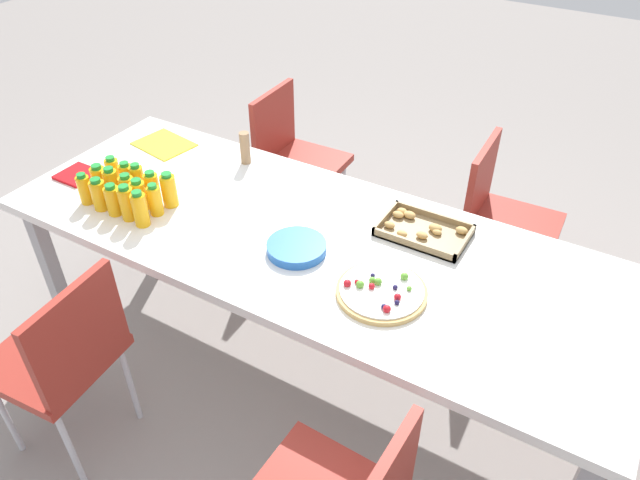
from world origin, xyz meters
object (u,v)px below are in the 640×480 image
(juice_bottle_14, at_px, (169,190))
(paper_folder, at_px, (164,144))
(juice_bottle_9, at_px, (155,200))
(fruit_pizza, at_px, (381,291))
(chair_far_right, at_px, (501,214))
(juice_bottle_0, at_px, (85,189))
(juice_bottle_1, at_px, (99,195))
(juice_bottle_11, at_px, (127,178))
(juice_bottle_3, at_px, (127,203))
(snack_tray, at_px, (423,230))
(juice_bottle_12, at_px, (138,181))
(juice_bottle_2, at_px, (113,200))
(juice_bottle_4, at_px, (140,209))
(juice_bottle_10, at_px, (113,172))
(juice_bottle_7, at_px, (128,190))
(chair_near_left, at_px, (63,354))
(cardboard_tube, at_px, (245,148))
(juice_bottle_13, at_px, (152,187))
(juice_bottle_5, at_px, (100,181))
(party_table, at_px, (307,246))
(napkin_stack, at_px, (77,175))
(plate_stack, at_px, (297,248))
(juice_bottle_6, at_px, (112,184))
(chair_far_left, at_px, (293,153))

(juice_bottle_14, height_order, paper_folder, juice_bottle_14)
(juice_bottle_9, distance_m, fruit_pizza, 0.97)
(chair_far_right, relative_size, juice_bottle_0, 6.17)
(juice_bottle_1, height_order, juice_bottle_11, juice_bottle_1)
(juice_bottle_3, xyz_separation_m, snack_tray, (1.03, 0.49, -0.06))
(juice_bottle_0, bearing_deg, juice_bottle_12, 44.84)
(juice_bottle_2, height_order, paper_folder, juice_bottle_2)
(juice_bottle_4, relative_size, juice_bottle_10, 1.10)
(juice_bottle_3, height_order, juice_bottle_7, juice_bottle_3)
(chair_near_left, xyz_separation_m, juice_bottle_4, (-0.05, 0.51, 0.29))
(chair_near_left, distance_m, cardboard_tube, 1.13)
(juice_bottle_2, height_order, juice_bottle_9, juice_bottle_9)
(juice_bottle_0, xyz_separation_m, snack_tray, (1.25, 0.50, -0.05))
(juice_bottle_11, bearing_deg, juice_bottle_7, -43.61)
(juice_bottle_12, relative_size, snack_tray, 0.45)
(juice_bottle_13, bearing_deg, juice_bottle_0, -146.85)
(fruit_pizza, distance_m, cardboard_tube, 1.02)
(juice_bottle_3, bearing_deg, juice_bottle_5, 163.01)
(juice_bottle_0, height_order, juice_bottle_1, juice_bottle_1)
(party_table, distance_m, juice_bottle_7, 0.76)
(chair_far_right, bearing_deg, juice_bottle_5, -55.97)
(juice_bottle_3, relative_size, napkin_stack, 1.00)
(juice_bottle_9, relative_size, paper_folder, 0.53)
(juice_bottle_3, distance_m, plate_stack, 0.69)
(party_table, distance_m, juice_bottle_6, 0.84)
(chair_far_left, height_order, juice_bottle_14, juice_bottle_14)
(juice_bottle_7, bearing_deg, juice_bottle_6, -176.74)
(juice_bottle_11, bearing_deg, napkin_stack, -174.37)
(paper_folder, bearing_deg, napkin_stack, -108.28)
(party_table, bearing_deg, juice_bottle_9, -162.57)
(juice_bottle_0, height_order, juice_bottle_12, juice_bottle_12)
(chair_far_left, xyz_separation_m, fruit_pizza, (0.99, -0.99, 0.23))
(juice_bottle_9, bearing_deg, juice_bottle_11, 162.72)
(juice_bottle_7, distance_m, juice_bottle_11, 0.10)
(chair_near_left, height_order, napkin_stack, chair_near_left)
(juice_bottle_6, distance_m, napkin_stack, 0.29)
(napkin_stack, bearing_deg, juice_bottle_10, 8.43)
(juice_bottle_10, bearing_deg, juice_bottle_14, 1.28)
(juice_bottle_3, distance_m, napkin_stack, 0.45)
(juice_bottle_3, height_order, juice_bottle_5, juice_bottle_3)
(chair_near_left, xyz_separation_m, napkin_stack, (-0.55, 0.63, 0.23))
(chair_near_left, height_order, chair_far_right, same)
(party_table, bearing_deg, snack_tray, 31.99)
(juice_bottle_13, bearing_deg, paper_folder, 127.65)
(chair_near_left, relative_size, juice_bottle_2, 6.23)
(fruit_pizza, bearing_deg, juice_bottle_3, -174.39)
(juice_bottle_14, bearing_deg, juice_bottle_0, -152.65)
(juice_bottle_14, bearing_deg, juice_bottle_11, -177.70)
(juice_bottle_2, relative_size, juice_bottle_9, 0.97)
(juice_bottle_1, height_order, snack_tray, juice_bottle_1)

